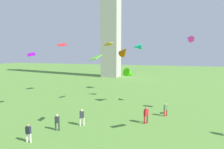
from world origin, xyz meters
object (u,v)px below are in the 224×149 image
person_5 (146,114)px  person_2 (57,121)px  kite_flying_2 (31,54)px  person_1 (166,109)px  kite_flying_6 (96,58)px  person_4 (82,116)px  kite_flying_1 (130,74)px  kite_flying_0 (189,38)px  kite_flying_4 (62,45)px  kite_flying_8 (124,51)px  person_0 (28,132)px  kite_flying_3 (109,44)px  kite_flying_7 (137,47)px

person_5 → person_2: bearing=158.7°
person_5 → kite_flying_2: kite_flying_2 is taller
person_1 → kite_flying_6: kite_flying_6 is taller
person_4 → kite_flying_1: (2.80, 10.17, 3.55)m
person_5 → kite_flying_0: size_ratio=1.15×
kite_flying_0 → kite_flying_4: 22.08m
kite_flying_2 → kite_flying_6: size_ratio=0.92×
kite_flying_2 → kite_flying_8: bearing=-162.7°
person_5 → kite_flying_1: kite_flying_1 is taller
person_5 → kite_flying_1: bearing=64.2°
person_0 → person_1: person_0 is taller
kite_flying_3 → kite_flying_4: kite_flying_4 is taller
person_0 → person_5: person_5 is taller
kite_flying_6 → kite_flying_1: bearing=-172.5°
person_0 → person_2: person_2 is taller
kite_flying_1 → kite_flying_7: (0.60, 2.45, 4.11)m
person_5 → kite_flying_1: (-3.54, 7.44, 3.51)m
kite_flying_3 → kite_flying_7: size_ratio=1.10×
kite_flying_4 → kite_flying_2: bearing=-134.5°
kite_flying_8 → person_0: bearing=-136.5°
person_2 → kite_flying_1: (4.51, 12.06, 3.62)m
person_0 → kite_flying_0: (13.43, 15.04, 8.69)m
person_0 → person_5: (8.91, 7.52, 0.12)m
person_5 → kite_flying_3: 11.84m
person_4 → kite_flying_3: kite_flying_3 is taller
person_2 → person_0: bearing=63.4°
kite_flying_8 → person_2: bearing=-134.9°
person_5 → kite_flying_7: size_ratio=1.21×
person_5 → kite_flying_1: size_ratio=0.73×
kite_flying_4 → kite_flying_7: size_ratio=1.23×
kite_flying_8 → person_5: bearing=-108.2°
kite_flying_4 → person_0: bearing=-121.0°
kite_flying_1 → kite_flying_3: size_ratio=1.49×
person_2 → kite_flying_3: (1.65, 10.69, 8.01)m
kite_flying_8 → kite_flying_0: bearing=-77.7°
kite_flying_1 → kite_flying_2: size_ratio=2.12×
kite_flying_8 → person_1: bearing=-97.0°
kite_flying_3 → person_0: bearing=-179.4°
person_4 → kite_flying_4: (-11.00, 13.44, 8.23)m
kite_flying_0 → kite_flying_4: (-21.85, 3.18, -0.38)m
kite_flying_7 → kite_flying_8: bearing=-154.7°
kite_flying_2 → kite_flying_3: size_ratio=0.71×
person_5 → kite_flying_2: 16.57m
person_1 → kite_flying_6: 11.27m
kite_flying_2 → kite_flying_4: 10.66m
kite_flying_2 → kite_flying_8: size_ratio=0.40×
person_5 → kite_flying_1: 8.95m
person_0 → kite_flying_6: size_ratio=1.26×
person_1 → kite_flying_2: size_ratio=1.35×
person_2 → kite_flying_8: size_ratio=0.55×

